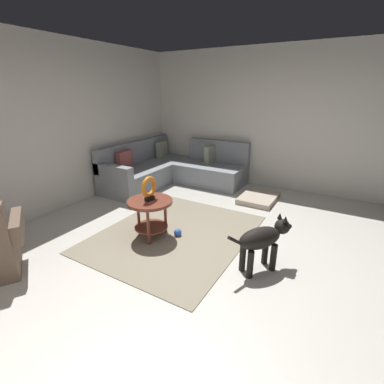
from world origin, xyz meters
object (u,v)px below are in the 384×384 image
object	(u,v)px
side_table	(150,209)
dog	(263,239)
dog_toy_ball	(178,233)
torus_sculpture	(149,188)
dog_bed_mat	(259,198)
sectional_couch	(171,170)

from	to	relation	value
side_table	dog	xyz separation A→B (m)	(0.04, -1.52, -0.04)
side_table	dog_toy_ball	distance (m)	0.51
side_table	torus_sculpture	distance (m)	0.29
side_table	dog_bed_mat	distance (m)	2.26
sectional_couch	dog	size ratio (longest dim) A/B	3.09
dog	torus_sculpture	bearing A→B (deg)	-144.03
sectional_couch	dog_toy_ball	xyz separation A→B (m)	(-1.88, -1.38, -0.24)
side_table	torus_sculpture	world-z (taller)	torus_sculpture
side_table	dog_toy_ball	size ratio (longest dim) A/B	5.62
dog_bed_mat	torus_sculpture	bearing A→B (deg)	157.35
sectional_couch	dog	distance (m)	3.30
dog_bed_mat	dog	bearing A→B (deg)	-161.91
torus_sculpture	dog_bed_mat	world-z (taller)	torus_sculpture
dog	dog_toy_ball	bearing A→B (deg)	-152.59
torus_sculpture	dog_toy_ball	xyz separation A→B (m)	(0.19, -0.30, -0.66)
side_table	torus_sculpture	size ratio (longest dim) A/B	1.84
torus_sculpture	dog_bed_mat	bearing A→B (deg)	-22.65
dog	dog_toy_ball	distance (m)	1.26
torus_sculpture	side_table	bearing A→B (deg)	97.13
side_table	dog_toy_ball	xyz separation A→B (m)	(0.19, -0.30, -0.36)
sectional_couch	dog_bed_mat	xyz separation A→B (m)	(-0.01, -1.93, -0.25)
side_table	dog	bearing A→B (deg)	-88.61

